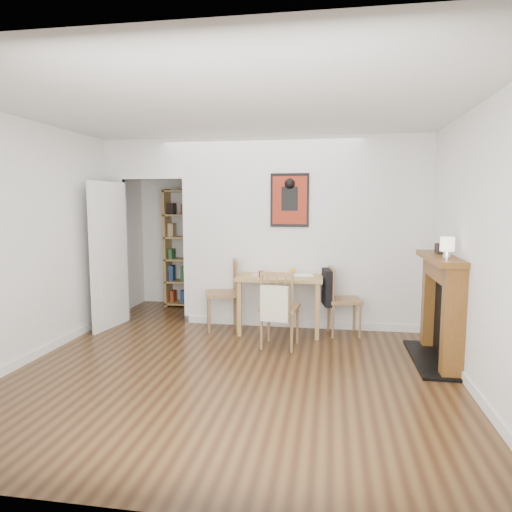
% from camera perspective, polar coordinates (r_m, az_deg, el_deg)
% --- Properties ---
extents(ground, '(5.20, 5.20, 0.00)m').
position_cam_1_polar(ground, '(5.21, -1.79, -12.56)').
color(ground, '#52371A').
rests_on(ground, ground).
extents(room_shell, '(5.20, 5.20, 5.20)m').
position_cam_1_polar(room_shell, '(6.25, 1.45, 2.83)').
color(room_shell, silver).
rests_on(room_shell, ground).
extents(dining_table, '(1.11, 0.71, 0.76)m').
position_cam_1_polar(dining_table, '(6.06, 3.09, -3.31)').
color(dining_table, tan).
rests_on(dining_table, ground).
extents(chair_left, '(0.60, 0.60, 0.96)m').
position_cam_1_polar(chair_left, '(6.23, -4.26, -4.81)').
color(chair_left, brown).
rests_on(chair_left, ground).
extents(chair_right, '(0.57, 0.52, 0.89)m').
position_cam_1_polar(chair_right, '(6.06, 10.78, -5.40)').
color(chair_right, brown).
rests_on(chair_right, ground).
extents(chair_front, '(0.51, 0.57, 0.93)m').
position_cam_1_polar(chair_front, '(5.45, 2.97, -6.52)').
color(chair_front, brown).
rests_on(chair_front, ground).
extents(bookshelf, '(0.82, 0.33, 1.94)m').
position_cam_1_polar(bookshelf, '(7.63, -8.27, 0.90)').
color(bookshelf, tan).
rests_on(bookshelf, ground).
extents(fireplace, '(0.45, 1.25, 1.16)m').
position_cam_1_polar(fireplace, '(5.33, 22.27, -5.75)').
color(fireplace, brown).
rests_on(fireplace, ground).
extents(red_glass, '(0.06, 0.06, 0.08)m').
position_cam_1_polar(red_glass, '(5.91, 0.63, -2.24)').
color(red_glass, maroon).
rests_on(red_glass, dining_table).
extents(orange_fruit, '(0.08, 0.08, 0.08)m').
position_cam_1_polar(orange_fruit, '(6.15, 4.64, -1.94)').
color(orange_fruit, orange).
rests_on(orange_fruit, dining_table).
extents(placemat, '(0.48, 0.39, 0.00)m').
position_cam_1_polar(placemat, '(6.08, 1.51, -2.36)').
color(placemat, beige).
rests_on(placemat, dining_table).
extents(notebook, '(0.31, 0.25, 0.01)m').
position_cam_1_polar(notebook, '(6.06, 5.80, -2.38)').
color(notebook, white).
rests_on(notebook, dining_table).
extents(mantel_lamp, '(0.14, 0.14, 0.22)m').
position_cam_1_polar(mantel_lamp, '(4.91, 22.80, 1.23)').
color(mantel_lamp, silver).
rests_on(mantel_lamp, fireplace).
extents(ceramic_jar_a, '(0.10, 0.10, 0.12)m').
position_cam_1_polar(ceramic_jar_a, '(5.35, 22.15, 0.84)').
color(ceramic_jar_a, black).
rests_on(ceramic_jar_a, fireplace).
extents(ceramic_jar_b, '(0.08, 0.08, 0.10)m').
position_cam_1_polar(ceramic_jar_b, '(5.56, 21.83, 0.97)').
color(ceramic_jar_b, black).
rests_on(ceramic_jar_b, fireplace).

